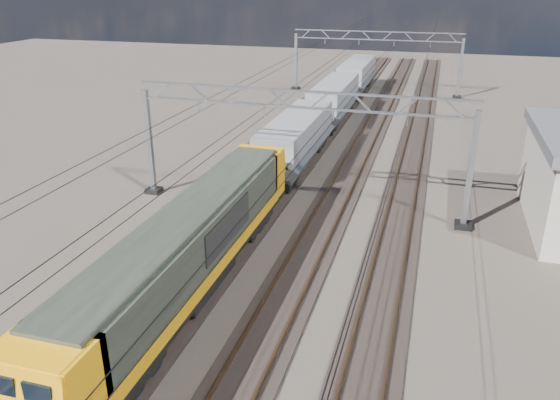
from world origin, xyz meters
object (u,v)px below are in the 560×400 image
(catenary_gantry_mid, at_px, (298,146))
(hopper_wagon_third, at_px, (357,74))
(catenary_gantry_far, at_px, (375,60))
(hopper_wagon_lead, at_px, (296,138))
(locomotive, at_px, (191,245))
(hopper_wagon_mid, at_px, (334,98))

(catenary_gantry_mid, height_order, hopper_wagon_third, catenary_gantry_mid)
(catenary_gantry_far, distance_m, hopper_wagon_lead, 28.72)
(locomotive, distance_m, hopper_wagon_third, 46.10)
(catenary_gantry_far, distance_m, hopper_wagon_mid, 14.64)
(catenary_gantry_far, relative_size, hopper_wagon_mid, 1.53)
(hopper_wagon_mid, bearing_deg, catenary_gantry_far, 82.09)
(catenary_gantry_far, relative_size, hopper_wagon_lead, 1.53)
(catenary_gantry_mid, bearing_deg, locomotive, -100.99)
(hopper_wagon_mid, bearing_deg, hopper_wagon_lead, -90.00)
(locomotive, height_order, hopper_wagon_lead, locomotive)
(catenary_gantry_far, distance_m, locomotive, 46.37)
(catenary_gantry_far, height_order, hopper_wagon_mid, catenary_gantry_far)
(hopper_wagon_lead, bearing_deg, catenary_gantry_mid, -74.86)
(catenary_gantry_mid, bearing_deg, catenary_gantry_far, 90.00)
(locomotive, distance_m, hopper_wagon_lead, 17.70)
(locomotive, relative_size, hopper_wagon_lead, 1.62)
(catenary_gantry_mid, xyz_separation_m, catenary_gantry_far, (0.00, 36.00, 0.00))
(hopper_wagon_lead, bearing_deg, locomotive, -90.00)
(locomotive, xyz_separation_m, hopper_wagon_third, (-0.00, 46.10, -0.09))
(hopper_wagon_lead, relative_size, hopper_wagon_mid, 1.00)
(catenary_gantry_far, bearing_deg, locomotive, -92.47)
(catenary_gantry_mid, xyz_separation_m, hopper_wagon_third, (-2.00, 35.79, -1.67))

